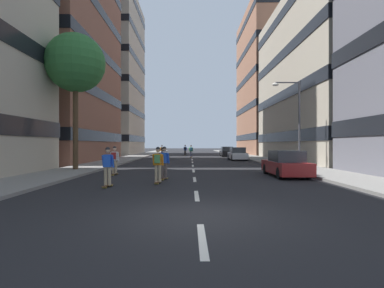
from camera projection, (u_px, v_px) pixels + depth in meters
name	position (u px, v px, depth m)	size (l,w,h in m)	color
ground_plane	(192.00, 158.00, 39.57)	(190.17, 190.17, 0.00)	black
sidewalk_left	(135.00, 157.00, 43.48)	(3.41, 87.16, 0.14)	gray
sidewalk_right	(248.00, 156.00, 43.59)	(3.41, 87.16, 0.14)	gray
lane_markings	(192.00, 158.00, 40.87)	(0.16, 72.20, 0.01)	silver
building_left_far	(99.00, 77.00, 55.09)	(14.87, 16.41, 28.96)	#BCB29E
building_right_mid	(348.00, 79.00, 32.93)	(14.87, 22.33, 18.22)	#B2A893
building_right_far	(284.00, 83.00, 55.31)	(14.87, 19.57, 26.53)	#9E6B51
parked_car_near	(286.00, 164.00, 17.40)	(1.82, 4.40, 1.52)	maroon
parked_car_mid	(227.00, 152.00, 45.55)	(1.82, 4.40, 1.52)	black
parked_car_far	(237.00, 154.00, 35.14)	(1.82, 4.40, 1.52)	silver
street_tree_near	(76.00, 64.00, 20.73)	(4.10, 4.10, 9.55)	#4C3823
streetlamp_right	(295.00, 114.00, 22.12)	(2.13, 0.30, 6.50)	#3F3F44
skater_0	(114.00, 159.00, 18.03)	(0.55, 0.92, 1.78)	brown
skater_1	(162.00, 150.00, 44.35)	(0.56, 0.92, 1.78)	brown
skater_2	(164.00, 161.00, 15.79)	(0.57, 0.92, 1.78)	brown
skater_3	(185.00, 149.00, 49.29)	(0.56, 0.92, 1.78)	brown
skater_4	(158.00, 163.00, 14.20)	(0.55, 0.91, 1.78)	brown
skater_5	(108.00, 165.00, 13.00)	(0.55, 0.92, 1.78)	brown
skater_6	(191.00, 150.00, 41.90)	(0.55, 0.91, 1.78)	brown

